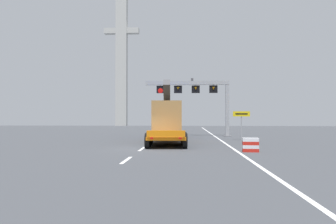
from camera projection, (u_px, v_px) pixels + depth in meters
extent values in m
plane|color=#424449|center=(146.00, 148.00, 21.78)|extent=(112.00, 112.00, 0.00)
cube|color=silver|center=(126.00, 160.00, 15.81)|extent=(0.20, 2.60, 0.01)
cube|color=silver|center=(142.00, 149.00, 21.39)|extent=(0.20, 2.60, 0.01)
cube|color=silver|center=(151.00, 142.00, 26.97)|extent=(0.20, 2.60, 0.01)
cube|color=silver|center=(157.00, 138.00, 32.55)|extent=(0.20, 2.60, 0.01)
cube|color=silver|center=(161.00, 135.00, 38.13)|extent=(0.20, 2.60, 0.01)
cube|color=silver|center=(165.00, 133.00, 43.71)|extent=(0.20, 2.60, 0.01)
cube|color=silver|center=(167.00, 131.00, 49.29)|extent=(0.20, 2.60, 0.01)
cube|color=silver|center=(169.00, 129.00, 54.87)|extent=(0.20, 2.60, 0.01)
cube|color=silver|center=(171.00, 128.00, 60.45)|extent=(0.20, 2.60, 0.01)
cube|color=silver|center=(172.00, 127.00, 66.04)|extent=(0.20, 2.60, 0.01)
cube|color=silver|center=(217.00, 137.00, 33.39)|extent=(0.20, 63.00, 0.01)
cube|color=#9EA0A5|center=(227.00, 108.00, 35.66)|extent=(0.40, 0.40, 6.53)
cube|color=slate|center=(227.00, 136.00, 35.61)|extent=(0.90, 0.90, 0.08)
cube|color=#9EA0A5|center=(187.00, 83.00, 35.99)|extent=(9.86, 0.44, 0.44)
cube|color=#4C4C51|center=(192.00, 80.00, 35.96)|extent=(0.28, 0.40, 0.28)
cube|color=black|center=(213.00, 89.00, 35.79)|extent=(0.95, 0.24, 0.88)
cube|color=#9EA0A5|center=(213.00, 85.00, 35.80)|extent=(0.08, 0.08, 0.16)
cone|color=orange|center=(213.00, 88.00, 35.66)|extent=(0.34, 0.34, 0.31)
cube|color=black|center=(196.00, 89.00, 35.92)|extent=(0.95, 0.24, 0.88)
cube|color=#9EA0A5|center=(196.00, 85.00, 35.93)|extent=(0.08, 0.08, 0.16)
cone|color=orange|center=(196.00, 88.00, 35.79)|extent=(0.34, 0.34, 0.31)
cube|color=black|center=(178.00, 89.00, 36.04)|extent=(0.95, 0.24, 0.88)
cube|color=#9EA0A5|center=(178.00, 85.00, 36.05)|extent=(0.08, 0.08, 0.16)
cone|color=orange|center=(178.00, 89.00, 35.92)|extent=(0.34, 0.34, 0.31)
cube|color=black|center=(161.00, 89.00, 36.17)|extent=(0.95, 0.24, 0.88)
cube|color=#9EA0A5|center=(161.00, 85.00, 36.18)|extent=(0.08, 0.08, 0.16)
cone|color=red|center=(160.00, 91.00, 36.04)|extent=(0.60, 0.02, 0.60)
cube|color=orange|center=(167.00, 135.00, 26.24)|extent=(3.31, 10.53, 0.24)
cube|color=orange|center=(166.00, 134.00, 20.96)|extent=(2.66, 0.21, 0.44)
cylinder|color=black|center=(147.00, 141.00, 21.75)|extent=(0.37, 1.11, 1.10)
cylinder|color=black|center=(185.00, 141.00, 21.72)|extent=(0.37, 1.11, 1.10)
cylinder|color=black|center=(148.00, 140.00, 22.80)|extent=(0.37, 1.11, 1.10)
cylinder|color=black|center=(184.00, 140.00, 22.77)|extent=(0.37, 1.11, 1.10)
cylinder|color=black|center=(149.00, 139.00, 23.85)|extent=(0.37, 1.11, 1.10)
cylinder|color=black|center=(184.00, 139.00, 23.82)|extent=(0.37, 1.11, 1.10)
cylinder|color=black|center=(150.00, 138.00, 24.90)|extent=(0.37, 1.11, 1.10)
cylinder|color=black|center=(183.00, 138.00, 24.87)|extent=(0.37, 1.11, 1.10)
cylinder|color=black|center=(151.00, 137.00, 25.95)|extent=(0.37, 1.11, 1.10)
cylinder|color=black|center=(183.00, 137.00, 25.92)|extent=(0.37, 1.11, 1.10)
cube|color=#1E38AD|center=(168.00, 118.00, 33.36)|extent=(2.73, 3.32, 3.10)
cube|color=black|center=(168.00, 112.00, 33.37)|extent=(2.76, 3.35, 0.60)
cylinder|color=black|center=(156.00, 132.00, 34.22)|extent=(0.39, 1.12, 1.10)
cylinder|color=black|center=(179.00, 132.00, 34.20)|extent=(0.39, 1.12, 1.10)
cylinder|color=black|center=(156.00, 133.00, 32.22)|extent=(0.39, 1.12, 1.10)
cylinder|color=black|center=(180.00, 133.00, 32.20)|extent=(0.39, 1.12, 1.10)
cube|color=#9E7A47|center=(167.00, 118.00, 26.66)|extent=(2.66, 5.83, 2.70)
cube|color=#2D2D33|center=(167.00, 95.00, 25.83)|extent=(0.71, 2.97, 2.29)
cube|color=red|center=(152.00, 138.00, 20.93)|extent=(0.20, 0.07, 0.12)
cube|color=red|center=(180.00, 138.00, 20.91)|extent=(0.20, 0.07, 0.12)
cylinder|color=#9EA0A5|center=(241.00, 126.00, 29.56)|extent=(0.10, 0.10, 2.80)
cube|color=yellow|center=(241.00, 114.00, 29.52)|extent=(1.62, 0.06, 0.50)
cube|color=black|center=(242.00, 114.00, 29.48)|extent=(1.17, 0.01, 0.12)
cube|color=red|center=(251.00, 150.00, 19.58)|extent=(1.04, 0.59, 0.23)
cube|color=white|center=(251.00, 147.00, 19.59)|extent=(1.04, 0.59, 0.22)
cube|color=red|center=(251.00, 143.00, 19.59)|extent=(1.04, 0.59, 0.23)
cube|color=white|center=(251.00, 140.00, 19.59)|extent=(1.04, 0.59, 0.23)
cube|color=#B7B7B2|center=(122.00, 49.00, 78.66)|extent=(2.80, 2.00, 39.49)
cube|color=#B7B7B2|center=(122.00, 31.00, 78.74)|extent=(9.00, 1.60, 1.40)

